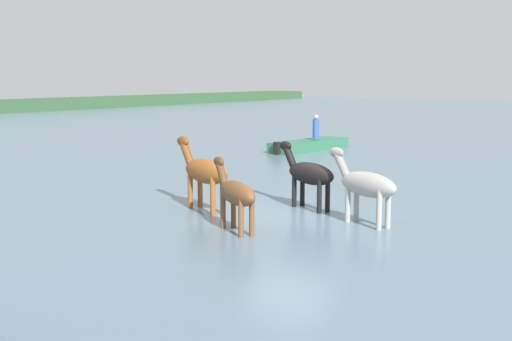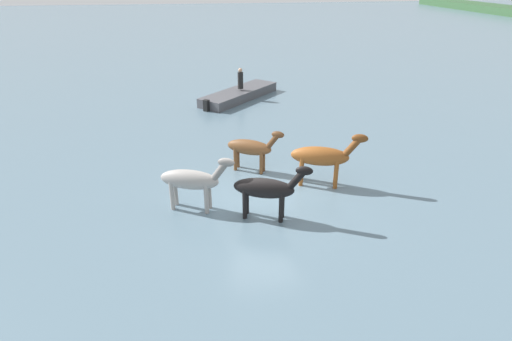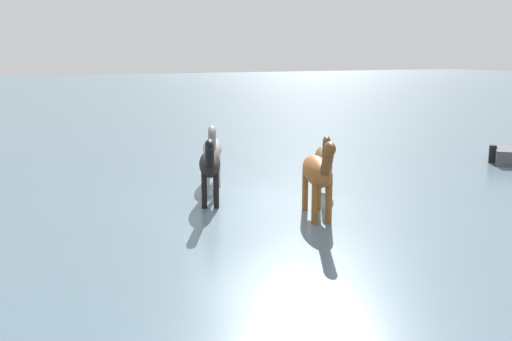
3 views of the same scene
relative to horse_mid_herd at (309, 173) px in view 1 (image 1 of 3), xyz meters
name	(u,v)px [view 1 (image 1 of 3)]	position (x,y,z in m)	size (l,w,h in m)	color
ground_plane	(290,214)	(-0.87, 0.08, -1.01)	(179.63, 179.63, 0.00)	slate
horse_mid_herd	(309,173)	(0.00, 0.00, 0.00)	(1.15, 2.33, 1.83)	black
horse_pinto_flank	(236,193)	(-3.35, 0.03, -0.07)	(1.34, 2.09, 1.71)	brown
horse_chestnut_trailing	(204,171)	(-1.83, 2.28, 0.08)	(1.20, 2.53, 1.98)	brown
horse_dun_straggler	(366,184)	(-0.87, -2.17, 0.02)	(1.18, 2.37, 1.86)	#9E9993
boat_tender_starboard	(309,146)	(12.90, 7.71, -0.83)	(5.37, 1.84, 0.75)	#2D6B4C
person_boatman_standing	(316,127)	(13.14, 7.46, 0.14)	(0.32, 0.32, 1.19)	#2D51B2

